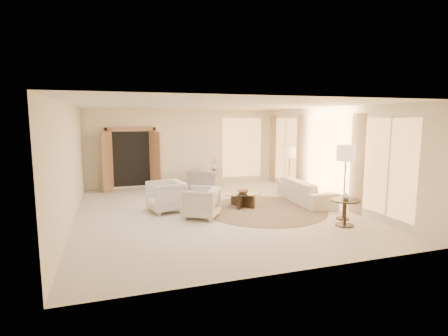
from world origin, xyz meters
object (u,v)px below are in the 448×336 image
object	(u,v)px
side_vase	(215,167)
floor_lamp_near	(290,155)
armchair_left	(166,195)
sofa	(307,191)
coffee_table	(243,198)
end_vase	(346,196)
floor_lamp_far	(346,156)
end_table	(345,208)
bowl	(243,192)
armchair_right	(201,201)
side_table	(215,177)
accent_chair	(205,176)

from	to	relation	value
side_vase	floor_lamp_near	bearing A→B (deg)	-43.36
armchair_left	floor_lamp_near	world-z (taller)	floor_lamp_near
sofa	coffee_table	world-z (taller)	sofa
end_vase	sofa	bearing A→B (deg)	80.21
coffee_table	floor_lamp_far	bearing A→B (deg)	-45.04
end_table	side_vase	bearing A→B (deg)	106.62
sofa	bowl	world-z (taller)	sofa
armchair_left	coffee_table	bearing A→B (deg)	73.94
floor_lamp_near	bowl	distance (m)	2.44
coffee_table	floor_lamp_far	distance (m)	3.01
end_table	sofa	bearing A→B (deg)	80.21
end_table	armchair_right	bearing A→B (deg)	150.50
sofa	side_table	distance (m)	3.58
sofa	end_table	size ratio (longest dim) A/B	3.54
accent_chair	coffee_table	size ratio (longest dim) A/B	0.94
armchair_left	end_vase	distance (m)	4.54
accent_chair	end_vase	size ratio (longest dim) A/B	6.28
bowl	floor_lamp_near	bearing A→B (deg)	27.43
side_table	floor_lamp_near	distance (m)	2.87
coffee_table	end_vase	distance (m)	2.91
side_vase	end_vase	bearing A→B (deg)	-73.38
armchair_left	end_vase	bearing A→B (deg)	44.64
side_vase	side_table	bearing A→B (deg)	104.04
armchair_right	accent_chair	bearing A→B (deg)	-164.77
end_table	armchair_left	bearing A→B (deg)	145.55
side_table	armchair_left	bearing A→B (deg)	-128.43
side_vase	armchair_right	bearing A→B (deg)	-111.57
accent_chair	side_vase	size ratio (longest dim) A/B	4.64
floor_lamp_near	floor_lamp_far	size ratio (longest dim) A/B	0.84
end_vase	side_table	bearing A→B (deg)	106.62
sofa	floor_lamp_far	bearing A→B (deg)	179.70
armchair_right	side_vase	size ratio (longest dim) A/B	3.65
sofa	accent_chair	distance (m)	3.71
coffee_table	end_vase	size ratio (longest dim) A/B	6.68
side_vase	end_table	bearing A→B (deg)	-73.38
armchair_left	floor_lamp_far	xyz separation A→B (m)	(4.03, -2.11, 1.11)
end_table	side_vase	size ratio (longest dim) A/B	2.84
sofa	armchair_right	world-z (taller)	armchair_right
end_table	floor_lamp_near	size ratio (longest dim) A/B	0.42
floor_lamp_far	sofa	bearing A→B (deg)	86.81
sofa	bowl	xyz separation A→B (m)	(-2.02, 0.07, 0.10)
armchair_left	floor_lamp_far	distance (m)	4.68
accent_chair	coffee_table	distance (m)	2.82
armchair_right	side_table	distance (m)	3.86
accent_chair	end_table	bearing A→B (deg)	145.04
sofa	armchair_right	distance (m)	3.45
coffee_table	floor_lamp_near	distance (m)	2.51
accent_chair	armchair_left	bearing A→B (deg)	89.89
armchair_left	end_table	distance (m)	4.53
armchair_left	floor_lamp_far	world-z (taller)	floor_lamp_far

